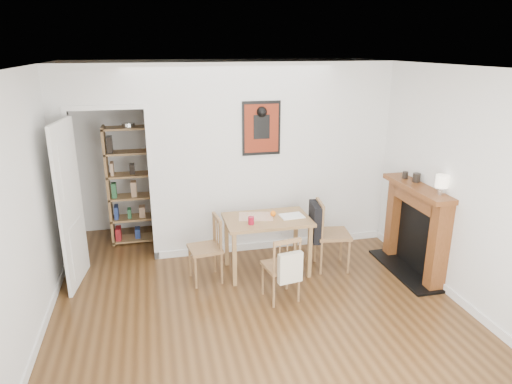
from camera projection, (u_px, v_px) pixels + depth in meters
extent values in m
plane|color=brown|center=(255.00, 300.00, 5.26)|extent=(5.20, 5.20, 0.00)
plane|color=silver|center=(218.00, 144.00, 7.27)|extent=(4.50, 0.00, 4.50)
plane|color=silver|center=(363.00, 338.00, 2.45)|extent=(4.50, 0.00, 4.50)
plane|color=silver|center=(26.00, 209.00, 4.37)|extent=(0.00, 5.20, 5.20)
plane|color=silver|center=(441.00, 179.00, 5.34)|extent=(0.00, 5.20, 5.20)
plane|color=white|center=(254.00, 67.00, 4.46)|extent=(5.20, 5.20, 0.00)
cube|color=silver|center=(272.00, 159.00, 6.28)|extent=(3.35, 0.10, 2.60)
cube|color=silver|center=(64.00, 171.00, 5.69)|extent=(0.25, 0.10, 2.60)
cube|color=silver|center=(104.00, 86.00, 5.50)|extent=(0.90, 0.10, 0.55)
cube|color=silver|center=(75.00, 192.00, 5.80)|extent=(0.06, 0.14, 2.05)
cube|color=silver|center=(152.00, 187.00, 6.01)|extent=(0.06, 0.14, 2.05)
cube|color=silver|center=(273.00, 244.00, 6.61)|extent=(3.35, 0.02, 0.10)
cube|color=silver|center=(33.00, 358.00, 4.20)|extent=(0.02, 4.00, 0.10)
cube|color=silver|center=(459.00, 300.00, 5.17)|extent=(0.02, 4.00, 0.10)
cube|color=white|center=(70.00, 205.00, 5.37)|extent=(0.15, 0.80, 2.00)
cube|color=black|center=(261.00, 128.00, 6.04)|extent=(0.52, 0.02, 0.72)
cube|color=maroon|center=(262.00, 128.00, 6.03)|extent=(0.46, 0.00, 0.64)
cube|color=olive|center=(267.00, 220.00, 5.73)|extent=(1.07, 0.68, 0.04)
cube|color=olive|center=(234.00, 260.00, 5.47)|extent=(0.05, 0.05, 0.69)
cube|color=olive|center=(310.00, 252.00, 5.68)|extent=(0.05, 0.05, 0.69)
cube|color=olive|center=(227.00, 241.00, 6.00)|extent=(0.05, 0.05, 0.69)
cube|color=olive|center=(296.00, 234.00, 6.20)|extent=(0.05, 0.05, 0.69)
cube|color=black|center=(315.00, 222.00, 5.81)|extent=(0.16, 0.39, 0.48)
cube|color=#B9AC99|center=(289.00, 267.00, 4.96)|extent=(0.28, 0.13, 0.35)
cube|color=olive|center=(109.00, 187.00, 6.53)|extent=(0.04, 0.29, 1.74)
cube|color=olive|center=(158.00, 183.00, 6.68)|extent=(0.04, 0.29, 1.74)
cube|color=olive|center=(138.00, 238.00, 6.86)|extent=(0.73, 0.29, 0.03)
cube|color=olive|center=(135.00, 196.00, 6.66)|extent=(0.73, 0.29, 0.03)
cube|color=olive|center=(129.00, 128.00, 6.35)|extent=(0.73, 0.29, 0.03)
cube|color=maroon|center=(134.00, 185.00, 6.61)|extent=(0.64, 0.24, 0.24)
cube|color=brown|center=(438.00, 247.00, 5.32)|extent=(0.20, 0.16, 1.10)
cube|color=brown|center=(395.00, 218.00, 6.24)|extent=(0.20, 0.16, 1.10)
cube|color=brown|center=(418.00, 188.00, 5.60)|extent=(0.30, 1.21, 0.06)
cube|color=brown|center=(419.00, 198.00, 5.65)|extent=(0.20, 0.85, 0.20)
cube|color=black|center=(418.00, 238.00, 5.83)|extent=(0.08, 0.81, 0.88)
cube|color=black|center=(407.00, 270.00, 5.93)|extent=(0.45, 1.25, 0.03)
cylinder|color=maroon|center=(251.00, 221.00, 5.52)|extent=(0.07, 0.07, 0.09)
sphere|color=orange|center=(273.00, 213.00, 5.78)|extent=(0.07, 0.07, 0.07)
cube|color=beige|center=(256.00, 216.00, 5.78)|extent=(0.48, 0.40, 0.00)
cube|color=white|center=(292.00, 216.00, 5.78)|extent=(0.31, 0.23, 0.01)
cylinder|color=silver|center=(441.00, 191.00, 5.25)|extent=(0.07, 0.07, 0.08)
cylinder|color=white|center=(442.00, 181.00, 5.22)|extent=(0.15, 0.15, 0.15)
cylinder|color=black|center=(416.00, 178.00, 5.72)|extent=(0.09, 0.09, 0.11)
cylinder|color=black|center=(405.00, 175.00, 5.87)|extent=(0.07, 0.07, 0.09)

